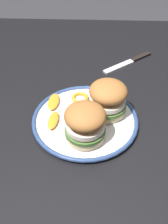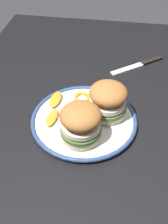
{
  "view_description": "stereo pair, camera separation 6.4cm",
  "coord_description": "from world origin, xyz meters",
  "px_view_note": "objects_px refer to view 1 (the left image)",
  "views": [
    {
      "loc": [
        0.58,
        0.0,
        1.33
      ],
      "look_at": [
        0.03,
        -0.02,
        0.81
      ],
      "focal_mm": 43.57,
      "sensor_mm": 36.0,
      "label": 1
    },
    {
      "loc": [
        0.57,
        0.07,
        1.33
      ],
      "look_at": [
        0.03,
        -0.02,
        0.81
      ],
      "focal_mm": 43.57,
      "sensor_mm": 36.0,
      "label": 2
    }
  ],
  "objects_px": {
    "dining_table": "(90,138)",
    "table_knife": "(130,61)",
    "dinner_plate": "(84,120)",
    "sandwich_half_left": "(107,98)",
    "sandwich_half_right": "(84,122)"
  },
  "relations": [
    {
      "from": "sandwich_half_left",
      "to": "table_knife",
      "type": "xyz_separation_m",
      "value": [
        -0.29,
        0.1,
        -0.07
      ]
    },
    {
      "from": "dining_table",
      "to": "table_knife",
      "type": "xyz_separation_m",
      "value": [
        -0.29,
        0.14,
        0.11
      ]
    },
    {
      "from": "sandwich_half_left",
      "to": "table_knife",
      "type": "relative_size",
      "value": 0.78
    },
    {
      "from": "sandwich_half_right",
      "to": "table_knife",
      "type": "relative_size",
      "value": 0.8
    },
    {
      "from": "sandwich_half_left",
      "to": "sandwich_half_right",
      "type": "distance_m",
      "value": 0.12
    },
    {
      "from": "dining_table",
      "to": "sandwich_half_left",
      "type": "bearing_deg",
      "value": 90.66
    },
    {
      "from": "dining_table",
      "to": "sandwich_half_right",
      "type": "bearing_deg",
      "value": -9.0
    },
    {
      "from": "dining_table",
      "to": "dinner_plate",
      "type": "distance_m",
      "value": 0.12
    },
    {
      "from": "dining_table",
      "to": "dinner_plate",
      "type": "bearing_deg",
      "value": -31.24
    },
    {
      "from": "dinner_plate",
      "to": "dining_table",
      "type": "bearing_deg",
      "value": 148.76
    },
    {
      "from": "dining_table",
      "to": "dinner_plate",
      "type": "height_order",
      "value": "dinner_plate"
    },
    {
      "from": "table_knife",
      "to": "dining_table",
      "type": "bearing_deg",
      "value": -25.96
    },
    {
      "from": "dinner_plate",
      "to": "sandwich_half_left",
      "type": "height_order",
      "value": "sandwich_half_left"
    },
    {
      "from": "dining_table",
      "to": "table_knife",
      "type": "height_order",
      "value": "table_knife"
    },
    {
      "from": "dinner_plate",
      "to": "table_knife",
      "type": "xyz_separation_m",
      "value": [
        -0.32,
        0.16,
        -0.01
      ]
    }
  ]
}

